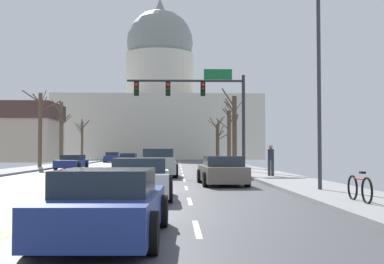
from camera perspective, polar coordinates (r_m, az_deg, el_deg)
ground at (r=18.43m, az=-11.57°, el=-6.77°), size 20.00×180.00×0.20m
signal_gantry at (r=33.12m, az=1.13°, el=4.03°), size 7.91×0.41×6.86m
street_lamp_right at (r=18.45m, az=13.64°, el=9.67°), size 2.22×0.24×8.80m
capitol_building at (r=90.84m, az=-3.76°, el=2.86°), size 35.61×18.72×29.89m
pickup_truck_near_00 at (r=29.22m, az=-3.95°, el=-3.72°), size 2.36×5.71×1.62m
sedan_near_01 at (r=21.97m, az=3.51°, el=-4.55°), size 2.11×4.56×1.27m
sedan_near_02 at (r=15.78m, az=-5.97°, el=-5.45°), size 2.07×4.27×1.28m
sedan_near_03 at (r=8.67m, az=-9.81°, el=-8.44°), size 2.05×4.26×1.20m
sedan_oncoming_00 at (r=41.49m, az=-13.71°, el=-3.42°), size 2.14×4.62×1.16m
sedan_oncoming_01 at (r=51.31m, az=-7.35°, el=-3.19°), size 2.03×4.68×1.24m
sedan_oncoming_02 at (r=64.52m, az=-9.18°, el=-2.93°), size 2.15×4.37×1.32m
flank_building_01 at (r=70.92m, az=-18.97°, el=-0.02°), size 9.44×9.76×7.91m
bare_tree_00 at (r=41.46m, az=4.90°, el=0.33°), size 1.77×2.58×6.61m
bare_tree_01 at (r=59.50m, az=-12.58°, el=-0.78°), size 1.86×2.84×5.20m
bare_tree_02 at (r=49.06m, az=4.29°, el=-0.50°), size 1.88×1.22×5.61m
bare_tree_04 at (r=62.22m, az=2.90°, el=-1.05°), size 2.84×2.09×5.61m
bare_tree_05 at (r=49.72m, az=-14.90°, el=-0.00°), size 1.93×1.56×6.36m
bare_tree_06 at (r=66.99m, az=3.11°, el=-0.68°), size 1.33×2.27×6.06m
bare_tree_07 at (r=43.97m, az=-17.15°, el=0.65°), size 3.29×2.14×6.53m
pedestrian_00 at (r=27.23m, az=9.10°, el=-3.06°), size 0.35×0.34×1.68m
bicycle_parked at (r=14.18m, az=18.79°, el=-6.21°), size 0.12×1.77×0.85m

